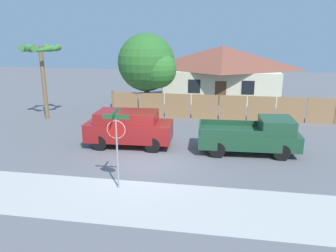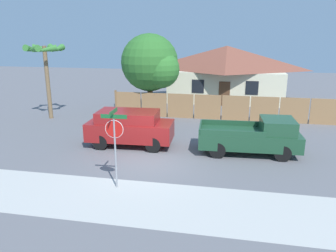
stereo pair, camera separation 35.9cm
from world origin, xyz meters
TOP-DOWN VIEW (x-y plane):
  - ground_plane at (0.00, 0.00)m, footprint 80.00×80.00m
  - sidewalk_strip at (0.00, -3.60)m, footprint 36.00×3.20m
  - wooden_fence at (2.96, 8.55)m, footprint 15.29×0.12m
  - house at (3.02, 16.12)m, footprint 10.41×6.33m
  - oak_tree at (-2.11, 9.42)m, footprint 4.30×4.10m
  - palm_tree at (-8.81, 6.73)m, footprint 2.51×2.71m
  - red_suv at (-1.56, 2.15)m, footprint 4.51×2.14m
  - orange_pickup at (4.75, 2.16)m, footprint 4.91×2.21m
  - stop_sign at (-0.60, -2.68)m, footprint 0.99×0.89m

SIDE VIEW (x-z plane):
  - ground_plane at x=0.00m, z-range 0.00..0.00m
  - sidewalk_strip at x=0.00m, z-range 0.00..0.01m
  - wooden_fence at x=2.96m, z-range -0.05..1.76m
  - orange_pickup at x=4.75m, z-range -0.02..1.78m
  - red_suv at x=-1.56m, z-range 0.09..1.96m
  - stop_sign at x=-0.60m, z-range 0.55..3.63m
  - house at x=3.02m, z-range 0.09..4.82m
  - oak_tree at x=-2.11m, z-range 0.74..6.53m
  - palm_tree at x=-8.81m, z-range 1.80..6.87m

